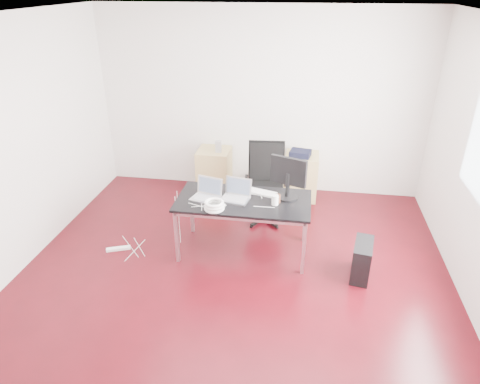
# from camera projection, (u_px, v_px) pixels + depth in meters

# --- Properties ---
(room_shell) EXTENTS (5.00, 5.00, 5.00)m
(room_shell) POSITION_uv_depth(u_px,v_px,m) (235.00, 167.00, 4.29)
(room_shell) COLOR #37060C
(room_shell) RESTS_ON ground
(desk) EXTENTS (1.60, 0.80, 0.73)m
(desk) POSITION_uv_depth(u_px,v_px,m) (244.00, 204.00, 5.13)
(desk) COLOR black
(desk) RESTS_ON ground
(office_chair) EXTENTS (0.52, 0.54, 1.08)m
(office_chair) POSITION_uv_depth(u_px,v_px,m) (266.00, 179.00, 5.94)
(office_chair) COLOR black
(office_chair) RESTS_ON ground
(filing_cabinet_left) EXTENTS (0.50, 0.50, 0.70)m
(filing_cabinet_left) POSITION_uv_depth(u_px,v_px,m) (214.00, 170.00, 6.83)
(filing_cabinet_left) COLOR tan
(filing_cabinet_left) RESTS_ON ground
(filing_cabinet_right) EXTENTS (0.50, 0.50, 0.70)m
(filing_cabinet_right) POSITION_uv_depth(u_px,v_px,m) (301.00, 176.00, 6.63)
(filing_cabinet_right) COLOR tan
(filing_cabinet_right) RESTS_ON ground
(pc_tower) EXTENTS (0.27, 0.48, 0.44)m
(pc_tower) POSITION_uv_depth(u_px,v_px,m) (362.00, 260.00, 4.88)
(pc_tower) COLOR black
(pc_tower) RESTS_ON ground
(wastebasket) EXTENTS (0.29, 0.29, 0.28)m
(wastebasket) POSITION_uv_depth(u_px,v_px,m) (258.00, 185.00, 6.83)
(wastebasket) COLOR black
(wastebasket) RESTS_ON ground
(power_strip) EXTENTS (0.30, 0.17, 0.04)m
(power_strip) POSITION_uv_depth(u_px,v_px,m) (118.00, 249.00, 5.44)
(power_strip) COLOR white
(power_strip) RESTS_ON ground
(laptop_left) EXTENTS (0.38, 0.33, 0.23)m
(laptop_left) POSITION_uv_depth(u_px,v_px,m) (207.00, 193.00, 5.13)
(laptop_left) COLOR silver
(laptop_left) RESTS_ON desk
(laptop_right) EXTENTS (0.37, 0.31, 0.23)m
(laptop_right) POSITION_uv_depth(u_px,v_px,m) (236.00, 194.00, 5.12)
(laptop_right) COLOR silver
(laptop_right) RESTS_ON desk
(monitor) EXTENTS (0.44, 0.26, 0.51)m
(monitor) POSITION_uv_depth(u_px,v_px,m) (288.00, 176.00, 5.05)
(monitor) COLOR black
(monitor) RESTS_ON desk
(keyboard) EXTENTS (0.46, 0.26, 0.02)m
(keyboard) POSITION_uv_depth(u_px,v_px,m) (259.00, 192.00, 5.27)
(keyboard) COLOR white
(keyboard) RESTS_ON desk
(cup_white) EXTENTS (0.10, 0.10, 0.12)m
(cup_white) POSITION_uv_depth(u_px,v_px,m) (275.00, 200.00, 4.98)
(cup_white) COLOR white
(cup_white) RESTS_ON desk
(cup_brown) EXTENTS (0.09, 0.09, 0.10)m
(cup_brown) POSITION_uv_depth(u_px,v_px,m) (277.00, 199.00, 5.03)
(cup_brown) COLOR #512B1B
(cup_brown) RESTS_ON desk
(cable_coil) EXTENTS (0.24, 0.24, 0.11)m
(cable_coil) POSITION_uv_depth(u_px,v_px,m) (214.00, 206.00, 4.87)
(cable_coil) COLOR white
(cable_coil) RESTS_ON desk
(power_adapter) EXTENTS (0.09, 0.09, 0.03)m
(power_adapter) POSITION_uv_depth(u_px,v_px,m) (221.00, 206.00, 4.95)
(power_adapter) COLOR white
(power_adapter) RESTS_ON desk
(speaker) EXTENTS (0.10, 0.09, 0.18)m
(speaker) POSITION_uv_depth(u_px,v_px,m) (218.00, 146.00, 6.55)
(speaker) COLOR #9E9E9E
(speaker) RESTS_ON filing_cabinet_left
(navy_garment) EXTENTS (0.34, 0.29, 0.09)m
(navy_garment) POSITION_uv_depth(u_px,v_px,m) (300.00, 153.00, 6.42)
(navy_garment) COLOR black
(navy_garment) RESTS_ON filing_cabinet_right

